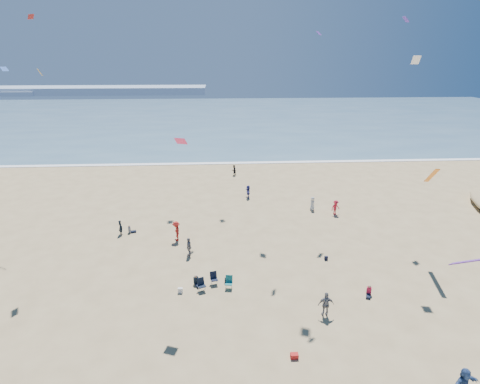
{
  "coord_description": "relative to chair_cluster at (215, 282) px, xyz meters",
  "views": [
    {
      "loc": [
        0.72,
        -14.04,
        16.43
      ],
      "look_at": [
        2.0,
        8.0,
        8.42
      ],
      "focal_mm": 28.0,
      "sensor_mm": 36.0,
      "label": 1
    }
  ],
  "objects": [
    {
      "name": "surf_line",
      "position": [
        -0.24,
        34.94,
        -0.46
      ],
      "size": [
        220.0,
        1.2,
        0.08
      ],
      "primitive_type": "cube",
      "color": "white",
      "rests_on": "ground"
    },
    {
      "name": "chair_cluster",
      "position": [
        0.0,
        0.0,
        0.0
      ],
      "size": [
        2.73,
        1.56,
        1.0
      ],
      "color": "black",
      "rests_on": "ground"
    },
    {
      "name": "headland_far",
      "position": [
        -60.24,
        159.94,
        1.1
      ],
      "size": [
        110.0,
        20.0,
        3.2
      ],
      "primitive_type": "cube",
      "color": "#7A8EA8",
      "rests_on": "ground"
    },
    {
      "name": "navy_bag",
      "position": [
        9.49,
        3.61,
        -0.33
      ],
      "size": [
        0.28,
        0.18,
        0.34
      ],
      "primitive_type": "cube",
      "color": "black",
      "rests_on": "ground"
    },
    {
      "name": "standing_flyers",
      "position": [
        3.95,
        2.77,
        0.36
      ],
      "size": [
        23.34,
        43.59,
        1.94
      ],
      "color": "silver",
      "rests_on": "ground"
    },
    {
      "name": "kites_aloft",
      "position": [
        9.09,
        3.33,
        13.68
      ],
      "size": [
        50.34,
        42.0,
        25.32
      ],
      "color": "#FBAA24",
      "rests_on": "ground"
    },
    {
      "name": "black_backpack",
      "position": [
        0.89,
        0.67,
        -0.31
      ],
      "size": [
        0.3,
        0.22,
        0.38
      ],
      "primitive_type": "cube",
      "color": "black",
      "rests_on": "ground"
    },
    {
      "name": "seated_group",
      "position": [
        1.68,
        -5.22,
        -0.08
      ],
      "size": [
        20.61,
        29.22,
        0.84
      ],
      "color": "silver",
      "rests_on": "ground"
    },
    {
      "name": "white_tote",
      "position": [
        -2.56,
        -0.45,
        -0.3
      ],
      "size": [
        0.35,
        0.2,
        0.4
      ],
      "primitive_type": "cube",
      "color": "white",
      "rests_on": "ground"
    },
    {
      "name": "cooler",
      "position": [
        4.61,
        -7.24,
        -0.35
      ],
      "size": [
        0.45,
        0.3,
        0.3
      ],
      "primitive_type": "cube",
      "color": "red",
      "rests_on": "ground"
    },
    {
      "name": "ocean",
      "position": [
        -0.24,
        84.94,
        -0.47
      ],
      "size": [
        220.0,
        100.0,
        0.06
      ],
      "primitive_type": "cube",
      "color": "#476B84",
      "rests_on": "ground"
    }
  ]
}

